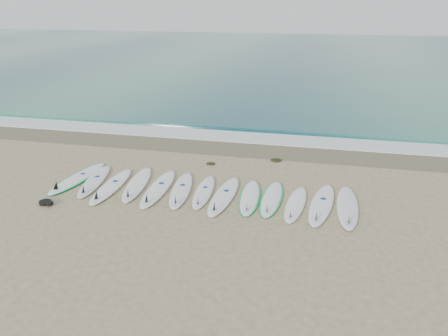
% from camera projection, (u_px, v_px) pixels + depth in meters
% --- Properties ---
extents(ground, '(120.00, 120.00, 0.00)m').
position_uv_depth(ground, '(202.00, 194.00, 12.36)').
color(ground, '#9C8965').
extents(ocean, '(120.00, 55.00, 0.03)m').
position_uv_depth(ocean, '(292.00, 55.00, 41.89)').
color(ocean, '#286764').
rests_on(ocean, ground).
extents(wet_sand_band, '(120.00, 1.80, 0.01)m').
position_uv_depth(wet_sand_band, '(231.00, 148.00, 16.09)').
color(wet_sand_band, brown).
rests_on(wet_sand_band, ground).
extents(foam_band, '(120.00, 1.40, 0.04)m').
position_uv_depth(foam_band, '(239.00, 137.00, 17.35)').
color(foam_band, silver).
rests_on(foam_band, ground).
extents(wave_crest, '(120.00, 1.00, 0.10)m').
position_uv_depth(wave_crest, '(245.00, 126.00, 18.70)').
color(wave_crest, '#286764').
rests_on(wave_crest, ground).
extents(surfboard_0, '(0.93, 2.76, 0.34)m').
position_uv_depth(surfboard_0, '(77.00, 178.00, 13.29)').
color(surfboard_0, white).
rests_on(surfboard_0, ground).
extents(surfboard_1, '(0.94, 2.59, 0.32)m').
position_uv_depth(surfboard_1, '(94.00, 181.00, 13.06)').
color(surfboard_1, silver).
rests_on(surfboard_1, ground).
extents(surfboard_2, '(0.67, 2.69, 0.34)m').
position_uv_depth(surfboard_2, '(111.00, 187.00, 12.69)').
color(surfboard_2, white).
rests_on(surfboard_2, ground).
extents(surfboard_3, '(0.93, 2.68, 0.34)m').
position_uv_depth(surfboard_3, '(137.00, 185.00, 12.84)').
color(surfboard_3, white).
rests_on(surfboard_3, ground).
extents(surfboard_4, '(0.70, 2.76, 0.35)m').
position_uv_depth(surfboard_4, '(158.00, 189.00, 12.54)').
color(surfboard_4, white).
rests_on(surfboard_4, ground).
extents(surfboard_5, '(0.92, 2.63, 0.33)m').
position_uv_depth(surfboard_5, '(181.00, 190.00, 12.45)').
color(surfboard_5, white).
rests_on(surfboard_5, ground).
extents(surfboard_6, '(0.67, 2.35, 0.30)m').
position_uv_depth(surfboard_6, '(203.00, 192.00, 12.35)').
color(surfboard_6, white).
rests_on(surfboard_6, ground).
extents(surfboard_7, '(0.66, 2.69, 0.34)m').
position_uv_depth(surfboard_7, '(223.00, 196.00, 12.06)').
color(surfboard_7, white).
rests_on(surfboard_7, ground).
extents(surfboard_8, '(0.74, 2.39, 0.30)m').
position_uv_depth(surfboard_8, '(250.00, 197.00, 12.04)').
color(surfboard_8, white).
rests_on(surfboard_8, ground).
extents(surfboard_9, '(0.62, 2.38, 0.30)m').
position_uv_depth(surfboard_9, '(271.00, 199.00, 11.96)').
color(surfboard_9, white).
rests_on(surfboard_9, ground).
extents(surfboard_10, '(0.67, 2.34, 0.30)m').
position_uv_depth(surfboard_10, '(295.00, 205.00, 11.61)').
color(surfboard_10, white).
rests_on(surfboard_10, ground).
extents(surfboard_11, '(0.90, 2.75, 0.35)m').
position_uv_depth(surfboard_11, '(321.00, 205.00, 11.57)').
color(surfboard_11, white).
rests_on(surfboard_11, ground).
extents(surfboard_12, '(0.59, 2.69, 0.34)m').
position_uv_depth(surfboard_12, '(348.00, 207.00, 11.44)').
color(surfboard_12, silver).
rests_on(surfboard_12, ground).
extents(seaweed_near, '(0.31, 0.24, 0.06)m').
position_uv_depth(seaweed_near, '(211.00, 164.00, 14.54)').
color(seaweed_near, black).
rests_on(seaweed_near, ground).
extents(seaweed_far, '(0.38, 0.30, 0.07)m').
position_uv_depth(seaweed_far, '(276.00, 160.00, 14.84)').
color(seaweed_far, black).
rests_on(seaweed_far, ground).
extents(leash_coil, '(0.46, 0.36, 0.11)m').
position_uv_depth(leash_coil, '(46.00, 203.00, 11.73)').
color(leash_coil, black).
rests_on(leash_coil, ground).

